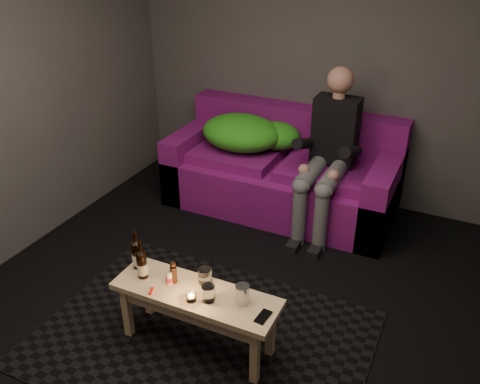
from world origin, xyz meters
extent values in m
plane|color=black|center=(0.00, 0.00, 0.00)|extent=(4.50, 4.50, 0.00)
plane|color=#4F4D50|center=(0.00, 2.25, 1.30)|extent=(4.00, 0.00, 4.00)
cube|color=black|center=(-0.09, -0.14, 0.00)|extent=(2.18, 1.60, 0.01)
cube|color=#750F66|center=(-0.29, 1.77, 0.22)|extent=(2.14, 0.96, 0.45)
cube|color=#750F66|center=(-0.29, 2.13, 0.68)|extent=(2.14, 0.24, 0.47)
cube|color=#750F66|center=(-1.25, 1.77, 0.33)|extent=(0.21, 0.96, 0.66)
cube|color=#750F66|center=(0.67, 1.77, 0.33)|extent=(0.21, 0.96, 0.66)
cube|color=#750F66|center=(-0.74, 1.72, 0.49)|extent=(0.80, 0.64, 0.11)
cube|color=#750F66|center=(0.16, 1.72, 0.49)|extent=(0.80, 0.64, 0.11)
ellipsoid|color=#1E941A|center=(-0.71, 1.77, 0.71)|extent=(0.77, 0.60, 0.32)
ellipsoid|color=#1E941A|center=(-0.41, 1.92, 0.67)|extent=(0.47, 0.38, 0.26)
ellipsoid|color=#1E941A|center=(-0.95, 1.90, 0.63)|extent=(0.34, 0.28, 0.17)
cube|color=black|center=(0.18, 1.82, 0.87)|extent=(0.38, 0.24, 0.59)
sphere|color=tan|center=(0.18, 1.82, 1.31)|extent=(0.22, 0.22, 0.22)
cylinder|color=#565B62|center=(0.09, 1.49, 0.57)|extent=(0.15, 0.53, 0.15)
cylinder|color=#565B62|center=(0.28, 1.49, 0.57)|extent=(0.15, 0.53, 0.15)
cylinder|color=#565B62|center=(0.09, 1.24, 0.27)|extent=(0.12, 0.12, 0.54)
cylinder|color=#565B62|center=(0.28, 1.24, 0.27)|extent=(0.12, 0.12, 0.54)
cube|color=black|center=(0.09, 1.17, 0.03)|extent=(0.10, 0.24, 0.06)
cube|color=black|center=(0.28, 1.17, 0.03)|extent=(0.10, 0.24, 0.06)
cube|color=tan|center=(-0.09, -0.19, 0.42)|extent=(1.09, 0.35, 0.04)
cube|color=tan|center=(-0.09, -0.19, 0.36)|extent=(0.95, 0.27, 0.10)
cube|color=tan|center=(-0.56, -0.31, 0.20)|extent=(0.05, 0.05, 0.40)
cube|color=tan|center=(-0.56, -0.07, 0.20)|extent=(0.05, 0.05, 0.40)
cube|color=tan|center=(0.37, -0.31, 0.20)|extent=(0.05, 0.05, 0.40)
cube|color=tan|center=(0.37, -0.06, 0.20)|extent=(0.05, 0.05, 0.40)
cylinder|color=black|center=(-0.57, -0.13, 0.54)|extent=(0.07, 0.07, 0.19)
cylinder|color=white|center=(-0.57, -0.13, 0.51)|extent=(0.07, 0.07, 0.08)
cone|color=black|center=(-0.57, -0.13, 0.65)|extent=(0.07, 0.07, 0.03)
cylinder|color=black|center=(-0.57, -0.13, 0.68)|extent=(0.03, 0.03, 0.09)
cylinder|color=black|center=(-0.48, -0.20, 0.54)|extent=(0.07, 0.07, 0.19)
cylinder|color=white|center=(-0.48, -0.20, 0.51)|extent=(0.07, 0.07, 0.08)
cone|color=black|center=(-0.48, -0.20, 0.65)|extent=(0.07, 0.07, 0.03)
cylinder|color=black|center=(-0.48, -0.20, 0.67)|extent=(0.03, 0.03, 0.09)
cylinder|color=silver|center=(-0.29, -0.19, 0.49)|extent=(0.05, 0.05, 0.09)
cylinder|color=black|center=(-0.27, -0.16, 0.50)|extent=(0.05, 0.05, 0.12)
cylinder|color=white|center=(-0.09, -0.08, 0.50)|extent=(0.12, 0.12, 0.11)
cylinder|color=white|center=(-0.08, -0.27, 0.47)|extent=(0.07, 0.07, 0.05)
sphere|color=orange|center=(-0.08, -0.27, 0.48)|extent=(0.02, 0.02, 0.02)
cylinder|color=white|center=(0.02, -0.22, 0.50)|extent=(0.09, 0.09, 0.10)
cylinder|color=silver|center=(0.21, -0.15, 0.50)|extent=(0.11, 0.11, 0.12)
cube|color=black|center=(0.38, -0.22, 0.45)|extent=(0.07, 0.13, 0.01)
cube|color=red|center=(-0.35, -0.31, 0.45)|extent=(0.04, 0.07, 0.01)
camera|label=1|loc=(1.24, -2.32, 2.51)|focal=38.00mm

